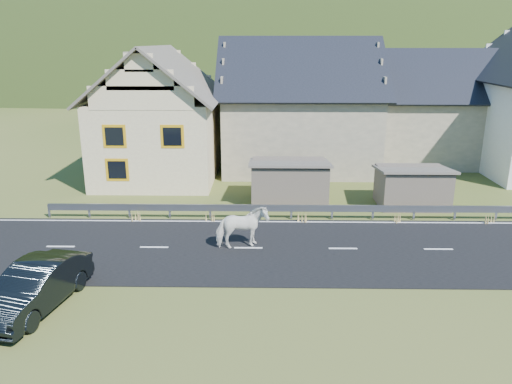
{
  "coord_description": "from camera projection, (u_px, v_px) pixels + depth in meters",
  "views": [
    {
      "loc": [
        -3.34,
        -19.47,
        8.43
      ],
      "look_at": [
        -3.71,
        1.87,
        1.95
      ],
      "focal_mm": 35.0,
      "sensor_mm": 36.0,
      "label": 1
    }
  ],
  "objects": [
    {
      "name": "car",
      "position": [
        35.0,
        287.0,
        16.22
      ],
      "size": [
        2.43,
        4.83,
        1.52
      ],
      "primitive_type": "imported",
      "rotation": [
        0.0,
        0.0,
        -0.19
      ],
      "color": "black",
      "rests_on": "ground"
    },
    {
      "name": "guardrail",
      "position": [
        332.0,
        209.0,
        24.38
      ],
      "size": [
        28.1,
        0.09,
        0.75
      ],
      "color": "#93969B",
      "rests_on": "ground"
    },
    {
      "name": "ground",
      "position": [
        343.0,
        249.0,
        21.02
      ],
      "size": [
        160.0,
        160.0,
        0.0
      ],
      "primitive_type": "plane",
      "color": "#394B18",
      "rests_on": "ground"
    },
    {
      "name": "shed_right",
      "position": [
        412.0,
        187.0,
        26.4
      ],
      "size": [
        3.8,
        2.9,
        2.2
      ],
      "primitive_type": "cube",
      "color": "#6C5E50",
      "rests_on": "ground"
    },
    {
      "name": "mountain",
      "position": [
        286.0,
        115.0,
        198.96
      ],
      "size": [
        440.0,
        280.0,
        260.0
      ],
      "primitive_type": "ellipsoid",
      "color": "#1E3613",
      "rests_on": "ground"
    },
    {
      "name": "house_stone_a",
      "position": [
        299.0,
        99.0,
        34.05
      ],
      "size": [
        10.8,
        9.8,
        8.9
      ],
      "color": "tan",
      "rests_on": "ground"
    },
    {
      "name": "shed_left",
      "position": [
        289.0,
        182.0,
        26.96
      ],
      "size": [
        4.3,
        3.3,
        2.4
      ],
      "primitive_type": "cube",
      "color": "#6C5E50",
      "rests_on": "ground"
    },
    {
      "name": "horse",
      "position": [
        242.0,
        227.0,
        20.87
      ],
      "size": [
        1.58,
        2.33,
        1.81
      ],
      "primitive_type": "imported",
      "rotation": [
        0.0,
        0.0,
        1.88
      ],
      "color": "white",
      "rests_on": "road"
    },
    {
      "name": "lane_markings",
      "position": [
        343.0,
        248.0,
        21.01
      ],
      "size": [
        60.0,
        6.6,
        0.01
      ],
      "primitive_type": "cube",
      "color": "silver",
      "rests_on": "road"
    },
    {
      "name": "conifer_patch",
      "position": [
        60.0,
        51.0,
        125.44
      ],
      "size": [
        76.0,
        50.0,
        28.0
      ],
      "primitive_type": "ellipsoid",
      "color": "black",
      "rests_on": "ground"
    },
    {
      "name": "house_stone_b",
      "position": [
        436.0,
        102.0,
        35.91
      ],
      "size": [
        9.8,
        8.8,
        8.1
      ],
      "color": "tan",
      "rests_on": "ground"
    },
    {
      "name": "house_cream",
      "position": [
        159.0,
        108.0,
        31.4
      ],
      "size": [
        7.8,
        9.8,
        8.3
      ],
      "color": "beige",
      "rests_on": "ground"
    },
    {
      "name": "road",
      "position": [
        343.0,
        249.0,
        21.02
      ],
      "size": [
        60.0,
        7.0,
        0.04
      ],
      "primitive_type": "cube",
      "color": "black",
      "rests_on": "ground"
    }
  ]
}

